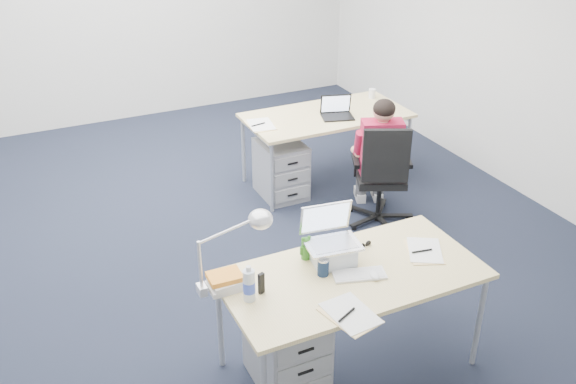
{
  "coord_description": "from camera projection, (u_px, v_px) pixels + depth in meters",
  "views": [
    {
      "loc": [
        -1.52,
        -4.32,
        3.0
      ],
      "look_at": [
        0.22,
        -0.67,
        0.85
      ],
      "focal_mm": 40.0,
      "sensor_mm": 36.0,
      "label": 1
    }
  ],
  "objects": [
    {
      "name": "wireless_keyboard",
      "position": [
        359.0,
        275.0,
        3.88
      ],
      "size": [
        0.34,
        0.22,
        0.02
      ],
      "primitive_type": "cube",
      "rotation": [
        0.0,
        0.0,
        -0.29
      ],
      "color": "white",
      "rests_on": "desk_near"
    },
    {
      "name": "office_chair",
      "position": [
        380.0,
        195.0,
        5.76
      ],
      "size": [
        0.82,
        0.82,
        0.98
      ],
      "rotation": [
        0.0,
        0.0,
        -0.44
      ],
      "color": "black",
      "rests_on": "ground"
    },
    {
      "name": "water_bottle",
      "position": [
        249.0,
        283.0,
        3.62
      ],
      "size": [
        0.08,
        0.08,
        0.23
      ],
      "primitive_type": "cylinder",
      "rotation": [
        0.0,
        0.0,
        0.21
      ],
      "color": "silver",
      "rests_on": "desk_near"
    },
    {
      "name": "computer_mouse",
      "position": [
        374.0,
        276.0,
        3.85
      ],
      "size": [
        0.07,
        0.1,
        0.03
      ],
      "primitive_type": "ellipsoid",
      "rotation": [
        0.0,
        0.0,
        -0.19
      ],
      "color": "white",
      "rests_on": "desk_near"
    },
    {
      "name": "drawer_pedestal_far",
      "position": [
        281.0,
        169.0,
        6.23
      ],
      "size": [
        0.4,
        0.5,
        0.55
      ],
      "primitive_type": "cube",
      "color": "#9EA0A3",
      "rests_on": "ground"
    },
    {
      "name": "silver_laptop",
      "position": [
        333.0,
        238.0,
        3.93
      ],
      "size": [
        0.36,
        0.3,
        0.35
      ],
      "primitive_type": null,
      "rotation": [
        0.0,
        0.0,
        -0.14
      ],
      "color": "silver",
      "rests_on": "desk_near"
    },
    {
      "name": "far_papers",
      "position": [
        260.0,
        125.0,
        6.01
      ],
      "size": [
        0.26,
        0.34,
        0.01
      ],
      "primitive_type": "cube",
      "rotation": [
        0.0,
        0.0,
        -0.12
      ],
      "color": "white",
      "rests_on": "desk_far"
    },
    {
      "name": "room",
      "position": [
        221.0,
        54.0,
        4.62
      ],
      "size": [
        6.02,
        7.02,
        2.8
      ],
      "color": "beige",
      "rests_on": "ground"
    },
    {
      "name": "desk_near",
      "position": [
        352.0,
        279.0,
        3.93
      ],
      "size": [
        1.6,
        0.8,
        0.73
      ],
      "color": "#D6BE7B",
      "rests_on": "ground"
    },
    {
      "name": "papers_left",
      "position": [
        350.0,
        315.0,
        3.54
      ],
      "size": [
        0.27,
        0.35,
        0.01
      ],
      "primitive_type": "cube",
      "rotation": [
        0.0,
        0.0,
        0.14
      ],
      "color": "#F9D590",
      "rests_on": "desk_near"
    },
    {
      "name": "far_cup",
      "position": [
        372.0,
        94.0,
        6.66
      ],
      "size": [
        0.09,
        0.09,
        0.1
      ],
      "primitive_type": "cylinder",
      "rotation": [
        0.0,
        0.0,
        -0.28
      ],
      "color": "white",
      "rests_on": "desk_far"
    },
    {
      "name": "cordless_phone",
      "position": [
        261.0,
        283.0,
        3.7
      ],
      "size": [
        0.04,
        0.03,
        0.13
      ],
      "primitive_type": "cube",
      "rotation": [
        0.0,
        0.0,
        0.37
      ],
      "color": "black",
      "rests_on": "desk_near"
    },
    {
      "name": "desk_far",
      "position": [
        326.0,
        118.0,
        6.3
      ],
      "size": [
        1.6,
        0.8,
        0.73
      ],
      "color": "#D6BE7B",
      "rests_on": "ground"
    },
    {
      "name": "floor",
      "position": [
        231.0,
        253.0,
        5.43
      ],
      "size": [
        7.0,
        7.0,
        0.0
      ],
      "primitive_type": "plane",
      "color": "black",
      "rests_on": "ground"
    },
    {
      "name": "drawer_pedestal_near",
      "position": [
        287.0,
        346.0,
        4.0
      ],
      "size": [
        0.4,
        0.5,
        0.55
      ],
      "primitive_type": "cube",
      "color": "#9EA0A3",
      "rests_on": "ground"
    },
    {
      "name": "sunglasses",
      "position": [
        365.0,
        245.0,
        4.16
      ],
      "size": [
        0.11,
        0.07,
        0.02
      ],
      "primitive_type": null,
      "rotation": [
        0.0,
        0.0,
        0.23
      ],
      "color": "black",
      "rests_on": "desk_near"
    },
    {
      "name": "seated_person",
      "position": [
        377.0,
        156.0,
        5.76
      ],
      "size": [
        0.52,
        0.69,
        1.16
      ],
      "rotation": [
        0.0,
        0.0,
        -0.38
      ],
      "color": "#A61737",
      "rests_on": "ground"
    },
    {
      "name": "dark_laptop",
      "position": [
        338.0,
        107.0,
        6.14
      ],
      "size": [
        0.37,
        0.36,
        0.22
      ],
      "primitive_type": null,
      "rotation": [
        0.0,
        0.0,
        -0.29
      ],
      "color": "black",
      "rests_on": "desk_far"
    },
    {
      "name": "bear_figurine",
      "position": [
        306.0,
        247.0,
        4.01
      ],
      "size": [
        0.1,
        0.08,
        0.16
      ],
      "primitive_type": null,
      "rotation": [
        0.0,
        0.0,
        0.22
      ],
      "color": "#1D651B",
      "rests_on": "desk_near"
    },
    {
      "name": "can_koozie",
      "position": [
        323.0,
        267.0,
        3.86
      ],
      "size": [
        0.09,
        0.09,
        0.11
      ],
      "primitive_type": "cylinder",
      "rotation": [
        0.0,
        0.0,
        0.31
      ],
      "color": "#152644",
      "rests_on": "desk_near"
    },
    {
      "name": "headphones",
      "position": [
        336.0,
        245.0,
        4.15
      ],
      "size": [
        0.24,
        0.2,
        0.03
      ],
      "primitive_type": null,
      "rotation": [
        0.0,
        0.0,
        0.23
      ],
      "color": "black",
      "rests_on": "desk_near"
    },
    {
      "name": "book_stack",
      "position": [
        226.0,
        281.0,
        3.75
      ],
      "size": [
        0.25,
        0.21,
        0.09
      ],
      "primitive_type": "cube",
      "rotation": [
        0.0,
        0.0,
        0.31
      ],
      "color": "silver",
      "rests_on": "desk_near"
    },
    {
      "name": "papers_right",
      "position": [
        424.0,
        252.0,
        4.11
      ],
      "size": [
        0.32,
        0.36,
        0.01
      ],
      "primitive_type": "cube",
      "rotation": [
        0.0,
        0.0,
        -0.48
      ],
      "color": "#F9D590",
      "rests_on": "desk_near"
    },
    {
      "name": "desk_lamp",
      "position": [
        224.0,
        253.0,
        3.66
      ],
      "size": [
        0.45,
        0.28,
        0.48
      ],
      "primitive_type": null,
      "rotation": [
        0.0,
        0.0,
        -0.32
      ],
      "color": "silver",
      "rests_on": "desk_near"
    }
  ]
}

